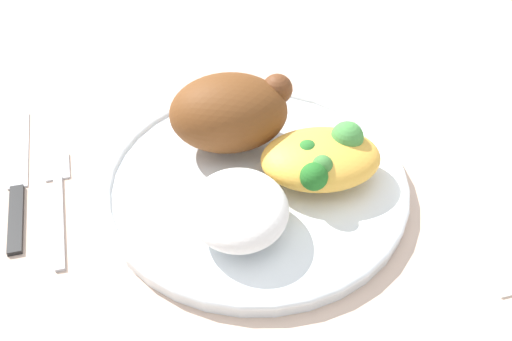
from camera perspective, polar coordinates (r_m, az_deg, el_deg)
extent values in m
plane|color=beige|center=(0.58, 0.00, -1.83)|extent=(2.00, 2.00, 0.00)
cylinder|color=white|center=(0.57, 0.00, -1.43)|extent=(0.27, 0.27, 0.01)
torus|color=white|center=(0.57, 0.00, -1.02)|extent=(0.27, 0.27, 0.01)
ellipsoid|color=brown|center=(0.58, -2.48, 5.24)|extent=(0.11, 0.08, 0.07)
sphere|color=brown|center=(0.59, 1.93, 7.34)|extent=(0.03, 0.03, 0.03)
ellipsoid|color=white|center=(0.51, -1.57, -3.50)|extent=(0.08, 0.09, 0.04)
ellipsoid|color=#F4B342|center=(0.56, 5.91, 0.80)|extent=(0.11, 0.08, 0.04)
sphere|color=#4A9646|center=(0.56, 8.20, 2.95)|extent=(0.03, 0.03, 0.03)
sphere|color=#236C24|center=(0.53, 5.24, -0.55)|extent=(0.02, 0.02, 0.02)
sphere|color=#2C772C|center=(0.55, 4.70, 1.61)|extent=(0.02, 0.02, 0.02)
sphere|color=#42853C|center=(0.54, 6.00, 0.43)|extent=(0.02, 0.02, 0.02)
cube|color=#B2B2B7|center=(0.57, -17.36, -4.25)|extent=(0.02, 0.11, 0.01)
cube|color=#B2B2B7|center=(0.62, -17.46, 0.33)|extent=(0.03, 0.04, 0.00)
cube|color=black|center=(0.59, -20.87, -3.93)|extent=(0.02, 0.08, 0.01)
cube|color=silver|center=(0.66, -20.58, 1.86)|extent=(0.03, 0.11, 0.00)
cube|color=white|center=(0.59, 21.30, -4.51)|extent=(0.10, 0.15, 0.00)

